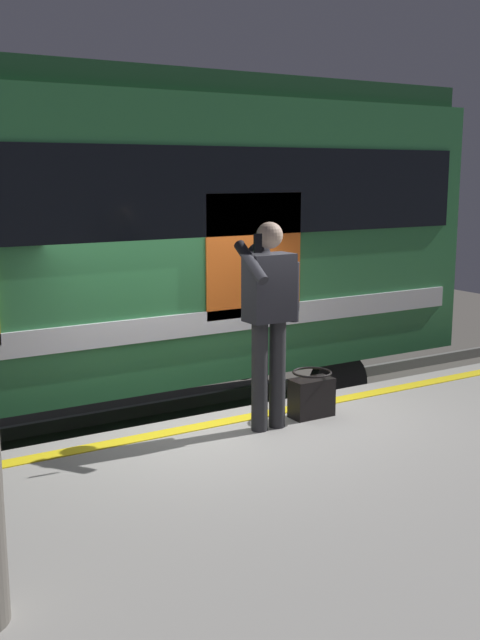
{
  "coord_description": "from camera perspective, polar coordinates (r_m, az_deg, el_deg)",
  "views": [
    {
      "loc": [
        3.31,
        5.87,
        3.14
      ],
      "look_at": [
        -0.08,
        0.3,
        1.88
      ],
      "focal_mm": 42.97,
      "sensor_mm": 36.0,
      "label": 1
    }
  ],
  "objects": [
    {
      "name": "ground_plane",
      "position": [
        7.44,
        -1.77,
        -14.08
      ],
      "size": [
        24.89,
        24.89,
        0.0
      ],
      "primitive_type": "plane",
      "color": "#4C4742"
    },
    {
      "name": "platform",
      "position": [
        5.84,
        7.61,
        -16.18
      ],
      "size": [
        13.63,
        3.71,
        0.98
      ],
      "primitive_type": "cube",
      "color": "gray",
      "rests_on": "ground"
    },
    {
      "name": "safety_line",
      "position": [
        6.83,
        -0.57,
        -7.47
      ],
      "size": [
        13.36,
        0.16,
        0.01
      ],
      "primitive_type": "cube",
      "color": "yellow",
      "rests_on": "platform"
    },
    {
      "name": "track_rail_near",
      "position": [
        8.71,
        -6.99,
        -9.75
      ],
      "size": [
        17.72,
        0.08,
        0.16
      ],
      "primitive_type": "cube",
      "color": "slate",
      "rests_on": "ground"
    },
    {
      "name": "track_rail_far",
      "position": [
        9.96,
        -10.44,
        -7.16
      ],
      "size": [
        17.72,
        0.08,
        0.16
      ],
      "primitive_type": "cube",
      "color": "slate",
      "rests_on": "ground"
    },
    {
      "name": "train_carriage",
      "position": [
        8.61,
        -13.21,
        6.59
      ],
      "size": [
        9.3,
        2.77,
        4.0
      ],
      "color": "#2D723F",
      "rests_on": "ground"
    },
    {
      "name": "passenger",
      "position": [
        6.38,
        2.15,
        0.91
      ],
      "size": [
        0.57,
        0.55,
        1.76
      ],
      "color": "#262628",
      "rests_on": "platform"
    },
    {
      "name": "handbag",
      "position": [
        6.91,
        5.36,
        -5.63
      ],
      "size": [
        0.39,
        0.35,
        0.42
      ],
      "color": "black",
      "rests_on": "platform"
    }
  ]
}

